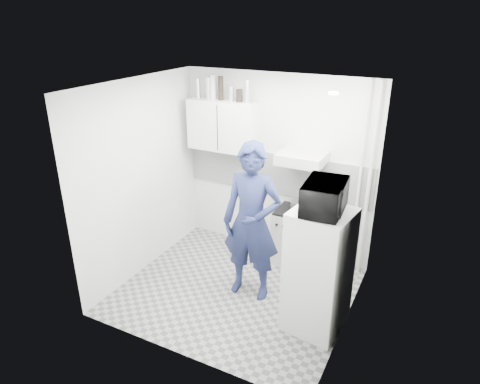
% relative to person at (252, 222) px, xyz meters
% --- Properties ---
extents(floor, '(2.80, 2.80, 0.00)m').
position_rel_person_xyz_m(floor, '(-0.18, -0.07, -0.99)').
color(floor, gray).
rests_on(floor, ground).
extents(ceiling, '(2.80, 2.80, 0.00)m').
position_rel_person_xyz_m(ceiling, '(-0.18, -0.07, 1.61)').
color(ceiling, white).
rests_on(ceiling, wall_back).
extents(wall_back, '(2.80, 0.00, 2.80)m').
position_rel_person_xyz_m(wall_back, '(-0.18, 1.18, 0.31)').
color(wall_back, silver).
rests_on(wall_back, floor).
extents(wall_left, '(0.00, 2.60, 2.60)m').
position_rel_person_xyz_m(wall_left, '(-1.58, -0.07, 0.31)').
color(wall_left, silver).
rests_on(wall_left, floor).
extents(wall_right, '(0.00, 2.60, 2.60)m').
position_rel_person_xyz_m(wall_right, '(1.22, -0.07, 0.31)').
color(wall_right, silver).
rests_on(wall_right, floor).
extents(person, '(0.76, 0.54, 1.98)m').
position_rel_person_xyz_m(person, '(0.00, 0.00, 0.00)').
color(person, '#1A2143').
rests_on(person, floor).
extents(stove, '(0.49, 0.49, 0.78)m').
position_rel_person_xyz_m(stove, '(0.21, 0.93, -0.60)').
color(stove, '#BAB5AC').
rests_on(stove, floor).
extents(fridge, '(0.67, 0.67, 1.45)m').
position_rel_person_xyz_m(fridge, '(0.92, -0.25, -0.27)').
color(fridge, silver).
rests_on(fridge, floor).
extents(stove_top, '(0.47, 0.47, 0.03)m').
position_rel_person_xyz_m(stove_top, '(0.21, 0.93, -0.19)').
color(stove_top, black).
rests_on(stove_top, stove).
extents(saucepan, '(0.20, 0.20, 0.11)m').
position_rel_person_xyz_m(saucepan, '(0.23, 0.99, -0.12)').
color(saucepan, silver).
rests_on(saucepan, stove_top).
extents(microwave, '(0.61, 0.44, 0.32)m').
position_rel_person_xyz_m(microwave, '(0.92, -0.25, 0.62)').
color(microwave, black).
rests_on(microwave, fridge).
extents(bottle_a, '(0.06, 0.06, 0.27)m').
position_rel_person_xyz_m(bottle_a, '(-1.33, 1.00, 1.34)').
color(bottle_a, silver).
rests_on(bottle_a, upper_cabinet).
extents(bottle_b, '(0.08, 0.08, 0.29)m').
position_rel_person_xyz_m(bottle_b, '(-1.16, 1.00, 1.36)').
color(bottle_b, silver).
rests_on(bottle_b, upper_cabinet).
extents(bottle_c, '(0.08, 0.08, 0.33)m').
position_rel_person_xyz_m(bottle_c, '(-1.08, 1.00, 1.38)').
color(bottle_c, '#B2B7BC').
rests_on(bottle_c, upper_cabinet).
extents(bottle_d, '(0.07, 0.07, 0.32)m').
position_rel_person_xyz_m(bottle_d, '(-0.96, 1.00, 1.37)').
color(bottle_d, black).
rests_on(bottle_d, upper_cabinet).
extents(canister_a, '(0.08, 0.08, 0.20)m').
position_rel_person_xyz_m(canister_a, '(-0.80, 1.00, 1.31)').
color(canister_a, silver).
rests_on(canister_a, upper_cabinet).
extents(canister_b, '(0.09, 0.09, 0.17)m').
position_rel_person_xyz_m(canister_b, '(-0.68, 1.00, 1.29)').
color(canister_b, black).
rests_on(canister_b, upper_cabinet).
extents(bottle_e, '(0.08, 0.08, 0.30)m').
position_rel_person_xyz_m(bottle_e, '(-0.57, 1.00, 1.36)').
color(bottle_e, silver).
rests_on(bottle_e, upper_cabinet).
extents(upper_cabinet, '(1.00, 0.35, 0.70)m').
position_rel_person_xyz_m(upper_cabinet, '(-0.93, 1.00, 0.86)').
color(upper_cabinet, silver).
rests_on(upper_cabinet, wall_back).
extents(range_hood, '(0.60, 0.50, 0.14)m').
position_rel_person_xyz_m(range_hood, '(0.27, 0.93, 0.58)').
color(range_hood, '#BAB5AC').
rests_on(range_hood, wall_back).
extents(backsplash, '(2.74, 0.03, 0.60)m').
position_rel_person_xyz_m(backsplash, '(-0.18, 1.16, 0.21)').
color(backsplash, white).
rests_on(backsplash, wall_back).
extents(pipe_a, '(0.05, 0.05, 2.60)m').
position_rel_person_xyz_m(pipe_a, '(1.12, 1.10, 0.31)').
color(pipe_a, '#BAB5AC').
rests_on(pipe_a, floor).
extents(pipe_b, '(0.04, 0.04, 2.60)m').
position_rel_person_xyz_m(pipe_b, '(1.00, 1.10, 0.31)').
color(pipe_b, '#BAB5AC').
rests_on(pipe_b, floor).
extents(ceiling_spot_fixture, '(0.10, 0.10, 0.02)m').
position_rel_person_xyz_m(ceiling_spot_fixture, '(0.82, 0.13, 1.58)').
color(ceiling_spot_fixture, white).
rests_on(ceiling_spot_fixture, ceiling).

